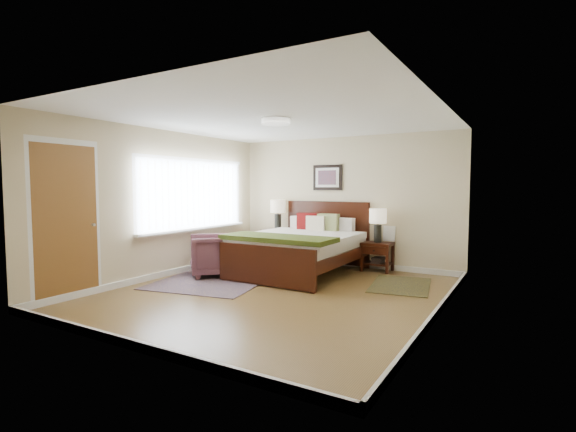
% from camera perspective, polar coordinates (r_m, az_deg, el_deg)
% --- Properties ---
extents(floor, '(5.00, 5.00, 0.00)m').
position_cam_1_polar(floor, '(6.15, -1.61, -10.47)').
color(floor, brown).
rests_on(floor, ground).
extents(back_wall, '(4.50, 0.04, 2.50)m').
position_cam_1_polar(back_wall, '(8.19, 7.70, 1.96)').
color(back_wall, '#C4B08E').
rests_on(back_wall, ground).
extents(front_wall, '(4.50, 0.04, 2.50)m').
position_cam_1_polar(front_wall, '(4.07, -20.68, -0.29)').
color(front_wall, '#C4B08E').
rests_on(front_wall, ground).
extents(left_wall, '(0.04, 5.00, 2.50)m').
position_cam_1_polar(left_wall, '(7.40, -16.56, 1.62)').
color(left_wall, '#C4B08E').
rests_on(left_wall, ground).
extents(right_wall, '(0.04, 5.00, 2.50)m').
position_cam_1_polar(right_wall, '(5.13, 20.16, 0.56)').
color(right_wall, '#C4B08E').
rests_on(right_wall, ground).
extents(ceiling, '(4.50, 5.00, 0.02)m').
position_cam_1_polar(ceiling, '(6.03, -1.66, 13.20)').
color(ceiling, white).
rests_on(ceiling, back_wall).
extents(window, '(0.11, 2.72, 1.32)m').
position_cam_1_polar(window, '(7.86, -12.57, 2.74)').
color(window, silver).
rests_on(window, left_wall).
extents(door, '(0.06, 1.00, 2.18)m').
position_cam_1_polar(door, '(6.34, -28.05, -0.67)').
color(door, silver).
rests_on(door, ground).
extents(ceil_fixture, '(0.44, 0.44, 0.08)m').
position_cam_1_polar(ceil_fixture, '(6.03, -1.66, 12.87)').
color(ceil_fixture, white).
rests_on(ceil_fixture, ceiling).
extents(bed, '(1.87, 2.28, 1.23)m').
position_cam_1_polar(bed, '(7.38, 1.75, -3.56)').
color(bed, '#331007').
rests_on(bed, ground).
extents(wall_art, '(0.62, 0.05, 0.50)m').
position_cam_1_polar(wall_art, '(8.30, 5.41, 5.25)').
color(wall_art, black).
rests_on(wall_art, back_wall).
extents(nightstand_left, '(0.55, 0.49, 0.65)m').
position_cam_1_polar(nightstand_left, '(8.65, -1.46, -2.69)').
color(nightstand_left, '#331007').
rests_on(nightstand_left, ground).
extents(nightstand_right, '(0.53, 0.40, 0.53)m').
position_cam_1_polar(nightstand_right, '(7.78, 12.09, -4.98)').
color(nightstand_right, '#331007').
rests_on(nightstand_right, ground).
extents(lamp_left, '(0.31, 0.31, 0.61)m').
position_cam_1_polar(lamp_left, '(8.62, -1.39, 0.93)').
color(lamp_left, black).
rests_on(lamp_left, nightstand_left).
extents(lamp_right, '(0.31, 0.31, 0.61)m').
position_cam_1_polar(lamp_right, '(7.72, 12.19, -0.47)').
color(lamp_right, black).
rests_on(lamp_right, nightstand_right).
extents(armchair, '(1.10, 1.10, 0.72)m').
position_cam_1_polar(armchair, '(7.35, -10.13, -5.27)').
color(armchair, brown).
rests_on(armchair, ground).
extents(rug_persian, '(2.08, 2.62, 0.01)m').
position_cam_1_polar(rug_persian, '(7.22, -9.21, -8.29)').
color(rug_persian, '#0D0E42').
rests_on(rug_persian, ground).
extents(rug_navy, '(1.07, 1.42, 0.01)m').
position_cam_1_polar(rug_navy, '(6.82, 15.12, -9.10)').
color(rug_navy, black).
rests_on(rug_navy, ground).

